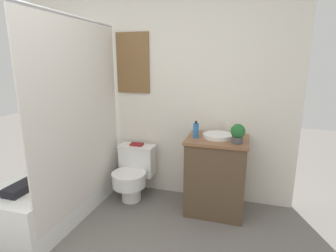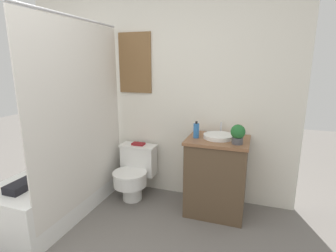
{
  "view_description": "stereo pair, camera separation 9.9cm",
  "coord_description": "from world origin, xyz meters",
  "px_view_note": "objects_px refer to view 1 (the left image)",
  "views": [
    {
      "loc": [
        1.05,
        -0.93,
        1.56
      ],
      "look_at": [
        0.32,
        1.52,
        0.95
      ],
      "focal_mm": 28.0,
      "sensor_mm": 36.0,
      "label": 1
    },
    {
      "loc": [
        1.14,
        -0.9,
        1.56
      ],
      "look_at": [
        0.32,
        1.52,
        0.95
      ],
      "focal_mm": 28.0,
      "sensor_mm": 36.0,
      "label": 2
    }
  ],
  "objects_px": {
    "sink": "(218,136)",
    "book_on_tank": "(137,144)",
    "toilet": "(133,172)",
    "soap_bottle": "(196,130)",
    "potted_plant": "(238,133)"
  },
  "relations": [
    {
      "from": "soap_bottle",
      "to": "toilet",
      "type": "bearing_deg",
      "value": 176.77
    },
    {
      "from": "book_on_tank",
      "to": "sink",
      "type": "bearing_deg",
      "value": -6.4
    },
    {
      "from": "toilet",
      "to": "potted_plant",
      "type": "distance_m",
      "value": 1.31
    },
    {
      "from": "potted_plant",
      "to": "sink",
      "type": "bearing_deg",
      "value": 144.4
    },
    {
      "from": "soap_bottle",
      "to": "sink",
      "type": "bearing_deg",
      "value": 14.45
    },
    {
      "from": "book_on_tank",
      "to": "soap_bottle",
      "type": "bearing_deg",
      "value": -12.57
    },
    {
      "from": "potted_plant",
      "to": "soap_bottle",
      "type": "bearing_deg",
      "value": 168.58
    },
    {
      "from": "toilet",
      "to": "book_on_tank",
      "type": "relative_size",
      "value": 4.17
    },
    {
      "from": "book_on_tank",
      "to": "potted_plant",
      "type": "bearing_deg",
      "value": -12.16
    },
    {
      "from": "soap_bottle",
      "to": "potted_plant",
      "type": "xyz_separation_m",
      "value": [
        0.42,
        -0.08,
        0.03
      ]
    },
    {
      "from": "potted_plant",
      "to": "toilet",
      "type": "bearing_deg",
      "value": 173.76
    },
    {
      "from": "soap_bottle",
      "to": "potted_plant",
      "type": "bearing_deg",
      "value": -11.42
    },
    {
      "from": "sink",
      "to": "book_on_tank",
      "type": "height_order",
      "value": "sink"
    },
    {
      "from": "sink",
      "to": "toilet",
      "type": "bearing_deg",
      "value": -179.08
    },
    {
      "from": "toilet",
      "to": "book_on_tank",
      "type": "xyz_separation_m",
      "value": [
        0.0,
        0.12,
        0.3
      ]
    }
  ]
}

